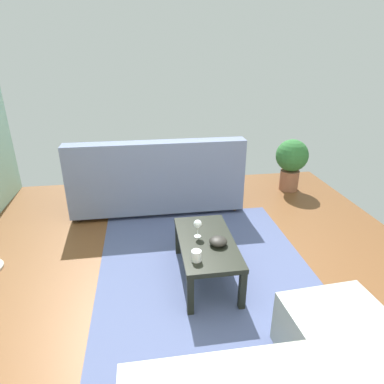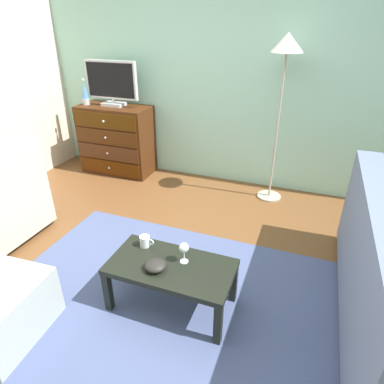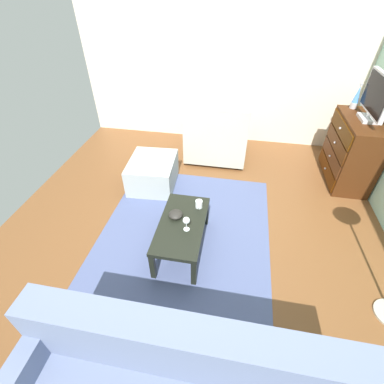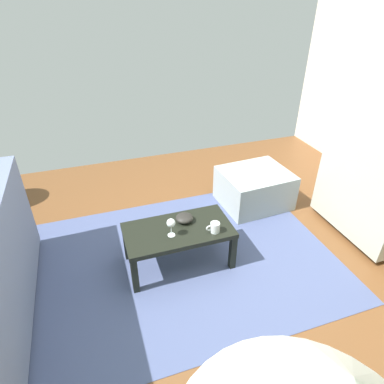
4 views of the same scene
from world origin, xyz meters
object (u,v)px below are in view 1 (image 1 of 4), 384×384
couch_large (157,180)px  potted_plant (291,160)px  wine_glass (198,224)px  mug (196,256)px  coffee_table (207,246)px  bowl_decorative (218,241)px  ottoman (344,350)px

couch_large → potted_plant: bearing=-82.0°
wine_glass → mug: (-0.34, 0.07, -0.07)m
coffee_table → bowl_decorative: bowl_decorative is taller
mug → potted_plant: 2.64m
bowl_decorative → potted_plant: (1.86, -1.45, 0.03)m
coffee_table → couch_large: size_ratio=0.43×
coffee_table → potted_plant: bearing=-40.7°
coffee_table → bowl_decorative: (-0.08, -0.08, 0.08)m
ottoman → potted_plant: bearing=-17.6°
couch_large → mug: bearing=-173.4°
mug → potted_plant: (2.05, -1.66, 0.02)m
wine_glass → couch_large: bearing=10.8°
bowl_decorative → potted_plant: size_ratio=0.20×
wine_glass → ottoman: size_ratio=0.22×
ottoman → potted_plant: potted_plant is taller
ottoman → mug: bearing=44.4°
mug → ottoman: 1.12m
wine_glass → potted_plant: potted_plant is taller
couch_large → ottoman: size_ratio=2.89×
coffee_table → ottoman: size_ratio=1.26×
coffee_table → bowl_decorative: bearing=-134.7°
coffee_table → bowl_decorative: 0.14m
wine_glass → bowl_decorative: wine_glass is taller
bowl_decorative → wine_glass: bearing=43.2°
ottoman → bowl_decorative: bearing=29.8°
coffee_table → wine_glass: 0.19m
coffee_table → ottoman: bearing=-148.8°
bowl_decorative → ottoman: (-0.97, -0.56, -0.21)m
wine_glass → mug: 0.35m
coffee_table → ottoman: (-1.05, -0.64, -0.13)m
wine_glass → bowl_decorative: bearing=-136.8°
couch_large → coffee_table: bearing=-167.4°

